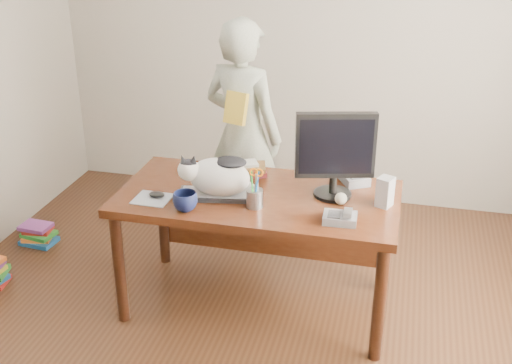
% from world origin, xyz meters
% --- Properties ---
extents(room, '(4.50, 4.50, 4.50)m').
position_xyz_m(room, '(0.00, 0.00, 1.35)').
color(room, black).
rests_on(room, ground).
extents(desk, '(1.60, 0.80, 0.75)m').
position_xyz_m(desk, '(0.00, 0.68, 0.60)').
color(desk, black).
rests_on(desk, ground).
extents(keyboard, '(0.49, 0.25, 0.03)m').
position_xyz_m(keyboard, '(-0.21, 0.52, 0.76)').
color(keyboard, black).
rests_on(keyboard, desk).
extents(cat, '(0.46, 0.29, 0.26)m').
position_xyz_m(cat, '(-0.22, 0.52, 0.88)').
color(cat, white).
rests_on(cat, keyboard).
extents(monitor, '(0.44, 0.26, 0.50)m').
position_xyz_m(monitor, '(0.42, 0.67, 1.03)').
color(monitor, black).
rests_on(monitor, desk).
extents(pen_cup, '(0.10, 0.09, 0.23)m').
position_xyz_m(pen_cup, '(0.02, 0.44, 0.81)').
color(pen_cup, gray).
rests_on(pen_cup, desk).
extents(mousepad, '(0.21, 0.19, 0.00)m').
position_xyz_m(mousepad, '(-0.56, 0.40, 0.75)').
color(mousepad, '#A9AFB6').
rests_on(mousepad, desk).
extents(mouse, '(0.09, 0.06, 0.04)m').
position_xyz_m(mouse, '(-0.54, 0.42, 0.77)').
color(mouse, black).
rests_on(mouse, mousepad).
extents(coffee_mug, '(0.17, 0.17, 0.11)m').
position_xyz_m(coffee_mug, '(-0.34, 0.31, 0.80)').
color(coffee_mug, black).
rests_on(coffee_mug, desk).
extents(phone, '(0.18, 0.15, 0.08)m').
position_xyz_m(phone, '(0.50, 0.38, 0.78)').
color(phone, slate).
rests_on(phone, desk).
extents(speaker, '(0.10, 0.11, 0.17)m').
position_xyz_m(speaker, '(0.71, 0.62, 0.83)').
color(speaker, '#979799').
rests_on(speaker, desk).
extents(baseball, '(0.07, 0.07, 0.07)m').
position_xyz_m(baseball, '(0.47, 0.59, 0.78)').
color(baseball, beige).
rests_on(baseball, desk).
extents(book_stack, '(0.25, 0.22, 0.08)m').
position_xyz_m(book_stack, '(-0.13, 0.86, 0.78)').
color(book_stack, '#50151A').
rests_on(book_stack, desk).
extents(calculator, '(0.21, 0.23, 0.06)m').
position_xyz_m(calculator, '(0.51, 0.90, 0.78)').
color(calculator, slate).
rests_on(calculator, desk).
extents(person, '(0.68, 0.55, 1.61)m').
position_xyz_m(person, '(-0.30, 1.39, 0.81)').
color(person, beige).
rests_on(person, ground).
extents(held_book, '(0.17, 0.13, 0.21)m').
position_xyz_m(held_book, '(-0.30, 1.22, 1.05)').
color(held_book, gold).
rests_on(held_book, person).
extents(book_pile_b, '(0.26, 0.20, 0.15)m').
position_xyz_m(book_pile_b, '(-1.72, 0.95, 0.07)').
color(book_pile_b, '#195498').
rests_on(book_pile_b, ground).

